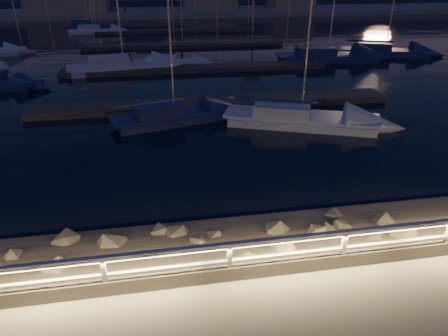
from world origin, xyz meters
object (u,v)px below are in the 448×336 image
Objects in this scene: sailboat_b at (171,115)px; sailboat_j at (169,62)px; sailboat_l at (325,56)px; sailboat_h at (383,51)px; sailboat_m at (87,27)px; sailboat_n at (95,30)px; sailboat_c at (121,66)px; sailboat_d at (297,117)px; guard_rail at (305,244)px.

sailboat_b reaches higher than sailboat_j.
sailboat_l reaches higher than sailboat_j.
sailboat_l is (14.53, 0.10, 0.06)m from sailboat_j.
sailboat_m is (-31.70, 25.13, -0.02)m from sailboat_h.
sailboat_j is 24.01m from sailboat_n.
sailboat_b is 1.11× the size of sailboat_m.
sailboat_d is at bearing -64.33° from sailboat_c.
sailboat_d reaches higher than guard_rail.
sailboat_n is (-14.95, 38.37, 0.01)m from sailboat_d.
sailboat_c is 1.06× the size of sailboat_h.
sailboat_b is 0.73× the size of sailboat_l.
sailboat_c is 4.25m from sailboat_j.
sailboat_j is at bearing 8.42° from sailboat_c.
sailboat_n is (-10.89, 50.46, -0.95)m from guard_rail.
sailboat_b is 42.57m from sailboat_m.
guard_rail is 3.04× the size of sailboat_h.
sailboat_c is at bearing -154.04° from sailboat_j.
sailboat_h reaches higher than sailboat_b.
guard_rail is 27.55m from sailboat_c.
sailboat_c is 24.09m from sailboat_n.
sailboat_n is (-23.32, 22.24, -0.03)m from sailboat_l.
sailboat_c reaches higher than sailboat_d.
sailboat_b is 0.94× the size of sailboat_n.
sailboat_c is 28.91m from sailboat_m.
sailboat_b is 0.81× the size of sailboat_h.
sailboat_c is at bearing 89.14° from sailboat_b.
sailboat_c reaches higher than guard_rail.
sailboat_h is at bearing -31.87° from sailboat_n.
sailboat_m reaches higher than guard_rail.
sailboat_c reaches higher than sailboat_b.
sailboat_h is at bearing 71.34° from sailboat_d.
guard_rail is 35.58m from sailboat_h.
sailboat_b is 37.74m from sailboat_n.
sailboat_c is at bearing 146.42° from sailboat_d.
sailboat_j is at bearing 72.14° from sailboat_b.
sailboat_n is at bearing 102.18° from guard_rail.
sailboat_l is 1.54× the size of sailboat_m.
sailboat_h is 40.45m from sailboat_m.
sailboat_j is at bearing -66.12° from sailboat_n.
sailboat_j is at bearing 132.75° from sailboat_d.
sailboat_m is 0.84× the size of sailboat_n.
sailboat_l is at bearing 8.91° from sailboat_j.
guard_rail is at bearing -86.88° from sailboat_d.
sailboat_c is 1.39× the size of sailboat_j.
sailboat_n is at bearing 167.73° from sailboat_h.
sailboat_j is (0.59, 14.50, -0.02)m from sailboat_b.
sailboat_h is at bearing 19.78° from sailboat_l.
sailboat_d is at bearing -60.45° from sailboat_j.
sailboat_c reaches higher than sailboat_n.
sailboat_h is 36.45m from sailboat_n.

